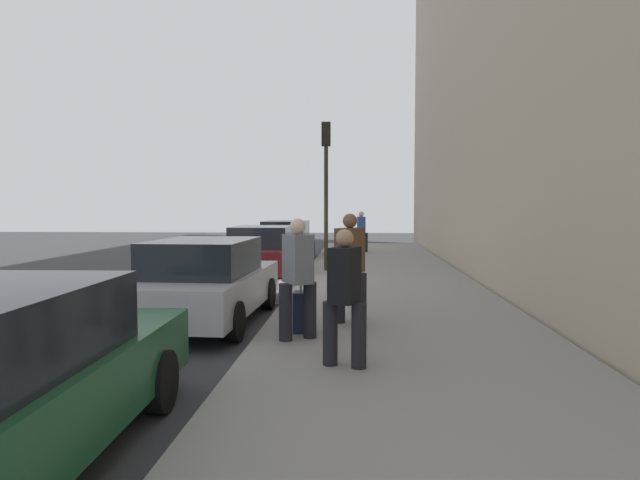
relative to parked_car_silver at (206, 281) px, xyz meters
The scene contains 13 objects.
ground_plane 5.43m from the parked_car_silver, ahead, with size 56.00×56.00×0.00m, color #333335.
sidewalk 6.43m from the parked_car_silver, 32.76° to the right, with size 28.00×4.60×0.15m, color gray.
lane_stripe_centre 6.22m from the parked_car_silver, 29.46° to the left, with size 28.00×0.14×0.01m, color gold.
snow_bank_curb 5.86m from the parked_car_silver, ahead, with size 7.43×0.56×0.22m, color white.
parked_car_silver is the anchor object (origin of this frame).
parked_car_maroon 6.36m from the parked_car_silver, ahead, with size 4.12×1.92×1.51m.
parked_car_navy 11.95m from the parked_car_silver, ahead, with size 4.37×1.96×1.51m.
pedestrian_blue_coat 14.25m from the parked_car_silver, 11.61° to the right, with size 0.50×0.56×1.71m.
pedestrian_grey_coat 2.52m from the parked_car_silver, 132.99° to the right, with size 0.56×0.53×1.77m.
pedestrian_black_coat 3.98m from the parked_car_silver, 140.31° to the right, with size 0.52×0.54×1.68m.
pedestrian_brown_coat 2.66m from the parked_car_silver, 102.84° to the right, with size 0.58×0.55×1.83m.
traffic_light_pole 7.69m from the parked_car_silver, 13.90° to the right, with size 0.35×0.26×4.43m.
rolling_suitcase 2.22m from the parked_car_silver, 123.99° to the right, with size 0.34×0.22×0.99m.
Camera 1 is at (-15.19, -2.52, 2.11)m, focal length 31.59 mm.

